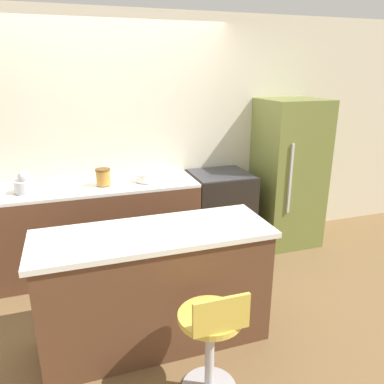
# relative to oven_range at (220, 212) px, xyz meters

# --- Properties ---
(ground_plane) EXTENTS (14.00, 14.00, 0.00)m
(ground_plane) POSITION_rel_oven_range_xyz_m (-1.11, -0.33, -0.46)
(ground_plane) COLOR brown
(wall_back) EXTENTS (8.00, 0.06, 2.60)m
(wall_back) POSITION_rel_oven_range_xyz_m (-1.11, 0.34, 0.84)
(wall_back) COLOR beige
(wall_back) RESTS_ON ground_plane
(back_counter) EXTENTS (2.21, 0.62, 0.92)m
(back_counter) POSITION_rel_oven_range_xyz_m (-1.44, 0.00, -0.00)
(back_counter) COLOR brown
(back_counter) RESTS_ON ground_plane
(kitchen_island) EXTENTS (1.72, 0.62, 0.92)m
(kitchen_island) POSITION_rel_oven_range_xyz_m (-1.05, -1.28, -0.00)
(kitchen_island) COLOR brown
(kitchen_island) RESTS_ON ground_plane
(oven_range) EXTENTS (0.66, 0.63, 0.92)m
(oven_range) POSITION_rel_oven_range_xyz_m (0.00, 0.00, 0.00)
(oven_range) COLOR black
(oven_range) RESTS_ON ground_plane
(refrigerator) EXTENTS (0.69, 0.68, 1.71)m
(refrigerator) POSITION_rel_oven_range_xyz_m (0.85, -0.02, 0.39)
(refrigerator) COLOR olive
(refrigerator) RESTS_ON ground_plane
(stool_chair) EXTENTS (0.40, 0.40, 0.81)m
(stool_chair) POSITION_rel_oven_range_xyz_m (-0.84, -1.91, -0.05)
(stool_chair) COLOR #B7B7BC
(stool_chair) RESTS_ON ground_plane
(kettle) EXTENTS (0.20, 0.20, 0.20)m
(kettle) POSITION_rel_oven_range_xyz_m (-1.99, -0.04, 0.54)
(kettle) COLOR silver
(kettle) RESTS_ON back_counter
(mixing_bowl) EXTENTS (0.21, 0.21, 0.09)m
(mixing_bowl) POSITION_rel_oven_range_xyz_m (-0.85, -0.04, 0.51)
(mixing_bowl) COLOR white
(mixing_bowl) RESTS_ON back_counter
(canister_jar) EXTENTS (0.15, 0.15, 0.16)m
(canister_jar) POSITION_rel_oven_range_xyz_m (-1.28, -0.04, 0.55)
(canister_jar) COLOR #B77F33
(canister_jar) RESTS_ON back_counter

